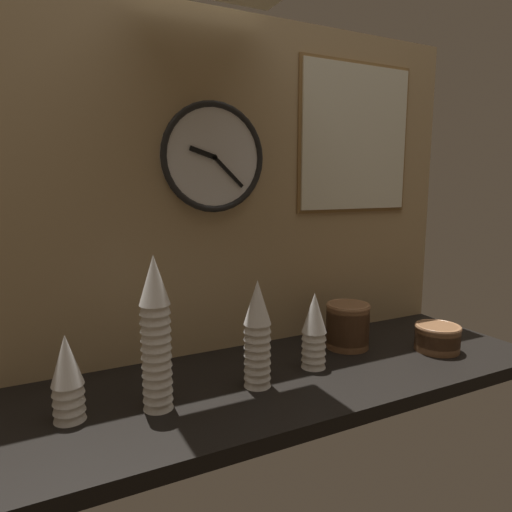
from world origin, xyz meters
TOP-DOWN VIEW (x-y plane):
  - ground_plane at (0.00, 0.00)m, footprint 1.60×0.56m
  - wall_tiled_back at (0.00, 0.27)m, footprint 1.60×0.03m
  - cup_stack_center at (-0.12, -0.05)m, footprint 0.07×0.07m
  - cup_stack_center_right at (0.08, -0.01)m, footprint 0.07×0.07m
  - cup_stack_left at (-0.39, -0.05)m, footprint 0.07×0.07m
  - cup_stack_far_left at (-0.59, -0.01)m, footprint 0.07×0.07m
  - bowl_stack_right at (0.28, 0.08)m, footprint 0.14×0.14m
  - bowl_stack_far_right at (0.52, -0.08)m, footprint 0.14×0.14m
  - wall_clock at (-0.13, 0.23)m, footprint 0.33×0.03m
  - menu_board at (0.42, 0.24)m, footprint 0.48×0.01m

SIDE VIEW (x-z plane):
  - ground_plane at x=0.00m, z-range -0.04..0.00m
  - bowl_stack_far_right at x=0.52m, z-range 0.00..0.09m
  - bowl_stack_right at x=0.28m, z-range 0.00..0.15m
  - cup_stack_far_left at x=-0.59m, z-range 0.00..0.20m
  - cup_stack_center_right at x=0.08m, z-range 0.00..0.23m
  - cup_stack_center at x=-0.12m, z-range 0.00..0.29m
  - cup_stack_left at x=-0.39m, z-range 0.00..0.38m
  - wall_tiled_back at x=0.00m, z-range 0.00..1.05m
  - wall_clock at x=-0.13m, z-range 0.45..0.78m
  - menu_board at x=0.42m, z-range 0.44..0.96m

